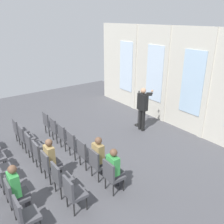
{
  "coord_description": "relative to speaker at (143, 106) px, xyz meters",
  "views": [
    {
      "loc": [
        6.28,
        -1.59,
        4.36
      ],
      "look_at": [
        -0.06,
        3.1,
        1.22
      ],
      "focal_mm": 38.52,
      "sensor_mm": 36.0,
      "label": 1
    }
  ],
  "objects": [
    {
      "name": "audience_r2_c5",
      "position": [
        1.61,
        -5.42,
        -0.3
      ],
      "size": [
        0.36,
        0.39,
        1.33
      ],
      "color": "#2D2D33",
      "rests_on": "ground"
    },
    {
      "name": "chair_r0_c5",
      "position": [
        1.61,
        -3.22,
        -0.51
      ],
      "size": [
        0.46,
        0.44,
        0.94
      ],
      "color": "black",
      "rests_on": "ground"
    },
    {
      "name": "chair_r0_c3",
      "position": [
        0.22,
        -3.22,
        -0.51
      ],
      "size": [
        0.46,
        0.44,
        0.94
      ],
      "color": "black",
      "rests_on": "ground"
    },
    {
      "name": "chair_r1_c6",
      "position": [
        2.3,
        -4.36,
        -0.51
      ],
      "size": [
        0.46,
        0.44,
        0.94
      ],
      "color": "black",
      "rests_on": "ground"
    },
    {
      "name": "chair_r2_c6",
      "position": [
        2.3,
        -5.5,
        -0.51
      ],
      "size": [
        0.46,
        0.44,
        0.94
      ],
      "color": "black",
      "rests_on": "ground"
    },
    {
      "name": "audience_r0_c5",
      "position": [
        1.61,
        -3.14,
        -0.31
      ],
      "size": [
        0.36,
        0.39,
        1.31
      ],
      "color": "#2D2D33",
      "rests_on": "ground"
    },
    {
      "name": "audience_r0_c6",
      "position": [
        2.3,
        -3.14,
        -0.33
      ],
      "size": [
        0.36,
        0.39,
        1.27
      ],
      "color": "#2D2D33",
      "rests_on": "ground"
    },
    {
      "name": "chair_r1_c2",
      "position": [
        -0.47,
        -4.36,
        -0.51
      ],
      "size": [
        0.46,
        0.44,
        0.94
      ],
      "color": "black",
      "rests_on": "ground"
    },
    {
      "name": "chair_r1_c4",
      "position": [
        0.91,
        -4.36,
        -0.51
      ],
      "size": [
        0.46,
        0.44,
        0.94
      ],
      "color": "black",
      "rests_on": "ground"
    },
    {
      "name": "chair_r0_c0",
      "position": [
        -1.86,
        -3.22,
        -0.51
      ],
      "size": [
        0.46,
        0.44,
        0.94
      ],
      "color": "black",
      "rests_on": "ground"
    },
    {
      "name": "chair_r1_c3",
      "position": [
        0.22,
        -4.36,
        -0.51
      ],
      "size": [
        0.46,
        0.44,
        0.94
      ],
      "color": "black",
      "rests_on": "ground"
    },
    {
      "name": "chair_r2_c4",
      "position": [
        0.91,
        -5.5,
        -0.51
      ],
      "size": [
        0.46,
        0.44,
        0.94
      ],
      "color": "black",
      "rests_on": "ground"
    },
    {
      "name": "chair_r1_c5",
      "position": [
        1.61,
        -4.36,
        -0.51
      ],
      "size": [
        0.46,
        0.44,
        0.94
      ],
      "color": "black",
      "rests_on": "ground"
    },
    {
      "name": "chair_r2_c3",
      "position": [
        0.22,
        -5.5,
        -0.51
      ],
      "size": [
        0.46,
        0.44,
        0.94
      ],
      "color": "black",
      "rests_on": "ground"
    },
    {
      "name": "ground_plane",
      "position": [
        0.22,
        -4.73,
        -1.04
      ],
      "size": [
        16.02,
        16.02,
        0.0
      ],
      "primitive_type": "plane",
      "color": "#4C4C51"
    },
    {
      "name": "chair_r0_c6",
      "position": [
        2.3,
        -3.22,
        -0.51
      ],
      "size": [
        0.46,
        0.44,
        0.94
      ],
      "color": "black",
      "rests_on": "ground"
    },
    {
      "name": "chair_r1_c1",
      "position": [
        -1.17,
        -4.36,
        -0.51
      ],
      "size": [
        0.46,
        0.44,
        0.94
      ],
      "color": "black",
      "rests_on": "ground"
    },
    {
      "name": "speaker",
      "position": [
        0.0,
        0.0,
        0.0
      ],
      "size": [
        0.5,
        0.69,
        1.79
      ],
      "color": "black",
      "rests_on": "ground"
    },
    {
      "name": "audience_r1_c4",
      "position": [
        0.91,
        -4.28,
        -0.31
      ],
      "size": [
        0.36,
        0.39,
        1.31
      ],
      "color": "#2D2D33",
      "rests_on": "ground"
    },
    {
      "name": "chair_r0_c1",
      "position": [
        -1.17,
        -3.22,
        -0.51
      ],
      "size": [
        0.46,
        0.44,
        0.94
      ],
      "color": "black",
      "rests_on": "ground"
    },
    {
      "name": "chair_r0_c4",
      "position": [
        0.91,
        -3.22,
        -0.51
      ],
      "size": [
        0.46,
        0.44,
        0.94
      ],
      "color": "black",
      "rests_on": "ground"
    },
    {
      "name": "chair_r2_c5",
      "position": [
        1.61,
        -5.5,
        -0.51
      ],
      "size": [
        0.46,
        0.44,
        0.94
      ],
      "color": "black",
      "rests_on": "ground"
    },
    {
      "name": "mic_stand",
      "position": [
        -0.41,
        0.16,
        -0.7
      ],
      "size": [
        0.28,
        0.28,
        1.55
      ],
      "color": "black",
      "rests_on": "ground"
    },
    {
      "name": "rear_partition",
      "position": [
        0.25,
        1.42,
        0.99
      ],
      "size": [
        9.8,
        0.14,
        4.06
      ],
      "color": "beige",
      "rests_on": "ground"
    },
    {
      "name": "chair_r0_c2",
      "position": [
        -0.47,
        -3.22,
        -0.51
      ],
      "size": [
        0.46,
        0.44,
        0.94
      ],
      "color": "black",
      "rests_on": "ground"
    },
    {
      "name": "chair_r1_c0",
      "position": [
        -1.86,
        -4.36,
        -0.51
      ],
      "size": [
        0.46,
        0.44,
        0.94
      ],
      "color": "black",
      "rests_on": "ground"
    }
  ]
}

